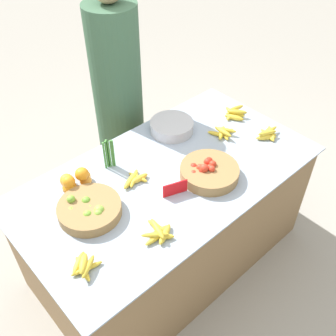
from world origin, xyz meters
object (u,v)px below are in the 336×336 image
at_px(lime_bowl, 89,209).
at_px(vendor_person, 119,106).
at_px(tomato_basket, 209,172).
at_px(metal_bowl, 172,127).
at_px(price_sign, 175,189).

xyz_separation_m(lime_bowl, vendor_person, (0.73, 0.72, -0.04)).
distance_m(tomato_basket, vendor_person, 0.95).
bearing_deg(vendor_person, metal_bowl, -80.48).
bearing_deg(price_sign, lime_bowl, 175.03).
relative_size(lime_bowl, price_sign, 2.43).
relative_size(tomato_basket, price_sign, 2.47).
distance_m(tomato_basket, metal_bowl, 0.49).
distance_m(metal_bowl, vendor_person, 0.48).
xyz_separation_m(tomato_basket, price_sign, (-0.24, 0.03, 0.01)).
bearing_deg(metal_bowl, price_sign, -130.91).
bearing_deg(lime_bowl, vendor_person, 44.53).
distance_m(lime_bowl, tomato_basket, 0.71).
height_order(lime_bowl, metal_bowl, lime_bowl).
bearing_deg(lime_bowl, tomato_basket, -18.23).
distance_m(tomato_basket, price_sign, 0.24).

